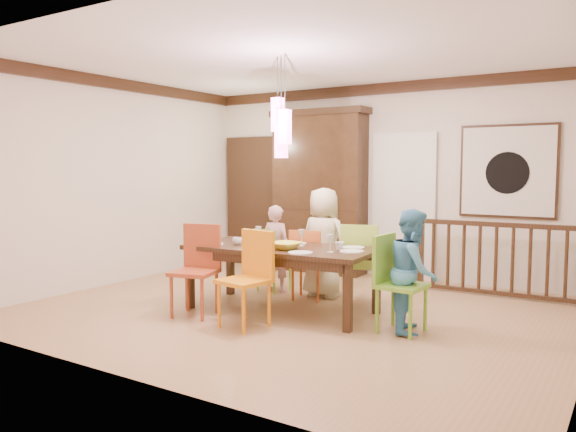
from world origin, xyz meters
The scene contains 36 objects.
floor centered at (0.00, 0.00, 0.00)m, with size 6.00×6.00×0.00m, color #A87A51.
ceiling centered at (0.00, 0.00, 2.90)m, with size 6.00×6.00×0.00m, color white.
wall_back centered at (0.00, 2.50, 1.45)m, with size 6.00×6.00×0.00m, color beige.
wall_left centered at (-3.00, 0.00, 1.45)m, with size 5.00×5.00×0.00m, color beige.
crown_molding centered at (0.00, 0.00, 2.82)m, with size 6.00×5.00×0.16m, color black, non-canonical shape.
panel_door centered at (-2.40, 2.45, 1.05)m, with size 1.04×0.07×2.24m, color black.
white_doorway centered at (0.35, 2.46, 1.05)m, with size 0.97×0.05×2.22m, color silver.
painting centered at (1.80, 2.46, 1.60)m, with size 1.25×0.06×1.25m.
pendant_cluster centered at (-0.14, -0.11, 2.11)m, with size 0.27×0.21×1.14m.
dining_table centered at (-0.14, -0.11, 0.67)m, with size 2.22×1.10×0.75m.
chair_far_left centered at (-0.79, 0.72, 0.48)m, with size 0.44×0.44×0.84m.
chair_far_mid centered at (-0.16, 0.57, 0.51)m, with size 0.48×0.48×0.89m.
chair_far_right centered at (0.49, 0.69, 0.56)m, with size 0.56×0.56×0.98m.
chair_near_left centered at (-0.84, -0.81, 0.58)m, with size 0.56×0.56×1.01m.
chair_near_mid centered at (-0.10, -0.87, 0.57)m, with size 0.52×0.52×1.00m.
chair_end_right centered at (1.34, -0.18, 0.56)m, with size 0.47×0.47×0.98m.
china_hutch centered at (-0.99, 2.30, 1.28)m, with size 1.62×0.46×2.55m.
balustrade centered at (1.79, 1.95, 0.50)m, with size 2.14×0.14×0.96m.
person_far_left centered at (-0.74, 0.70, 0.58)m, with size 0.42×0.28×1.16m, color #D8A5A8.
person_far_mid centered at (-0.08, 0.79, 0.70)m, with size 0.68×0.44×1.40m, color beige.
person_end_right centered at (1.42, -0.08, 0.62)m, with size 0.60×0.47×1.24m, color #4492C0.
serving_bowl centered at (0.02, -0.26, 0.79)m, with size 0.32×0.32×0.08m, color yellow.
small_bowl centered at (-0.43, -0.07, 0.78)m, with size 0.18×0.18×0.06m, color white.
cup_left centered at (-0.64, -0.28, 0.79)m, with size 0.11×0.11×0.09m, color silver.
cup_right centered at (0.55, -0.01, 0.80)m, with size 0.10×0.10×0.09m, color silver.
plate_far_left centered at (-0.84, 0.21, 0.76)m, with size 0.26×0.26×0.01m, color white.
plate_far_mid centered at (-0.10, 0.14, 0.76)m, with size 0.26×0.26×0.01m, color white.
plate_far_right centered at (0.62, 0.20, 0.76)m, with size 0.26×0.26×0.01m, color white.
plate_near_left centered at (-0.89, -0.43, 0.76)m, with size 0.26×0.26×0.01m, color white.
plate_near_mid centered at (0.32, -0.44, 0.76)m, with size 0.26×0.26×0.01m, color white.
plate_end_right centered at (0.73, -0.06, 0.76)m, with size 0.26×0.26×0.01m, color white.
wine_glass_a centered at (-0.59, 0.08, 0.84)m, with size 0.08×0.08×0.19m, color #590C19, non-canonical shape.
wine_glass_b centered at (0.03, 0.06, 0.84)m, with size 0.08×0.08×0.19m, color silver, non-canonical shape.
wine_glass_c centered at (-0.19, -0.37, 0.84)m, with size 0.08×0.08×0.19m, color #590C19, non-canonical shape.
wine_glass_d centered at (0.55, -0.21, 0.84)m, with size 0.08×0.08×0.19m, color silver, non-canonical shape.
napkin centered at (-0.23, -0.44, 0.76)m, with size 0.18×0.14×0.01m, color #D83359.
Camera 1 is at (3.33, -5.45, 1.66)m, focal length 35.00 mm.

